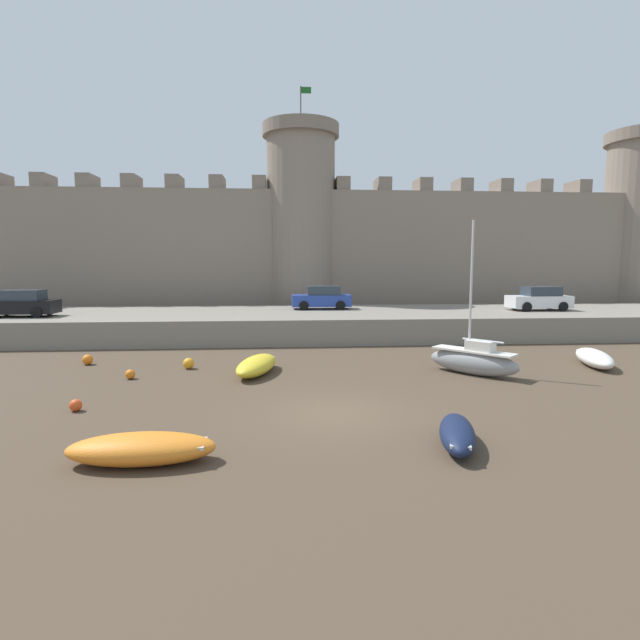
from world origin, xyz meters
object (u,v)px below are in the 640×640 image
object	(u,v)px
rowboat_midflat_right	(142,448)
car_quay_west	(21,304)
mooring_buoy_near_shore	(130,374)
rowboat_foreground_right	(257,365)
mooring_buoy_mid_mud	(189,363)
mooring_buoy_off_centre	(88,360)
car_quay_centre_east	(322,298)
car_quay_east	(539,299)
rowboat_near_channel_right	(457,433)
rowboat_foreground_centre	(594,358)
mooring_buoy_near_channel	(76,405)
sailboat_midflat_centre	(473,360)

from	to	relation	value
rowboat_midflat_right	car_quay_west	world-z (taller)	car_quay_west
mooring_buoy_near_shore	rowboat_foreground_right	bearing A→B (deg)	5.74
mooring_buoy_mid_mud	car_quay_west	bearing A→B (deg)	142.82
mooring_buoy_mid_mud	car_quay_west	world-z (taller)	car_quay_west
mooring_buoy_off_centre	rowboat_foreground_right	bearing A→B (deg)	-17.86
car_quay_centre_east	car_quay_east	distance (m)	14.90
rowboat_near_channel_right	rowboat_foreground_centre	xyz separation A→B (m)	(9.95, 9.51, 0.03)
rowboat_foreground_right	mooring_buoy_near_channel	xyz separation A→B (m)	(-5.60, -4.98, -0.20)
rowboat_foreground_right	rowboat_near_channel_right	distance (m)	10.61
rowboat_near_channel_right	car_quay_east	xyz separation A→B (m)	(13.00, 20.41, 1.94)
rowboat_foreground_right	mooring_buoy_near_shore	bearing A→B (deg)	-174.26
rowboat_midflat_right	rowboat_foreground_centre	bearing A→B (deg)	29.18
sailboat_midflat_centre	mooring_buoy_near_channel	world-z (taller)	sailboat_midflat_centre
rowboat_foreground_centre	mooring_buoy_near_channel	bearing A→B (deg)	-165.43
sailboat_midflat_centre	mooring_buoy_mid_mud	distance (m)	12.61
car_quay_east	car_quay_west	bearing A→B (deg)	-177.51
car_quay_east	mooring_buoy_near_shore	bearing A→B (deg)	-153.37
rowboat_midflat_right	mooring_buoy_off_centre	size ratio (longest dim) A/B	7.32
sailboat_midflat_centre	mooring_buoy_mid_mud	xyz separation A→B (m)	(-12.43, 2.09, -0.39)
rowboat_foreground_centre	mooring_buoy_off_centre	world-z (taller)	rowboat_foreground_centre
sailboat_midflat_centre	mooring_buoy_near_shore	xyz separation A→B (m)	(-14.48, 0.27, -0.45)
rowboat_foreground_centre	car_quay_west	world-z (taller)	car_quay_west
sailboat_midflat_centre	mooring_buoy_off_centre	distance (m)	17.68
car_quay_west	rowboat_midflat_right	bearing A→B (deg)	-57.69
rowboat_foreground_right	mooring_buoy_near_channel	size ratio (longest dim) A/B	10.01
mooring_buoy_near_shore	car_quay_centre_east	distance (m)	16.86
sailboat_midflat_centre	car_quay_east	distance (m)	15.49
rowboat_near_channel_right	mooring_buoy_mid_mud	world-z (taller)	rowboat_near_channel_right
mooring_buoy_near_shore	mooring_buoy_mid_mud	bearing A→B (deg)	41.60
sailboat_midflat_centre	rowboat_near_channel_right	bearing A→B (deg)	-113.96
rowboat_midflat_right	car_quay_centre_east	distance (m)	23.88
rowboat_near_channel_right	car_quay_west	world-z (taller)	car_quay_west
mooring_buoy_near_channel	car_quay_east	world-z (taller)	car_quay_east
rowboat_midflat_right	mooring_buoy_near_channel	xyz separation A→B (m)	(-3.31, 4.48, -0.18)
rowboat_foreground_right	car_quay_east	distance (m)	21.96
rowboat_foreground_right	car_quay_west	size ratio (longest dim) A/B	0.96
mooring_buoy_off_centre	car_quay_centre_east	size ratio (longest dim) A/B	0.12
mooring_buoy_off_centre	car_quay_centre_east	xyz separation A→B (m)	(11.96, 10.93, 2.06)
rowboat_foreground_centre	car_quay_west	bearing A→B (deg)	162.61
rowboat_foreground_right	car_quay_east	world-z (taller)	car_quay_east
mooring_buoy_near_shore	car_quay_centre_east	size ratio (longest dim) A/B	0.10
rowboat_foreground_centre	mooring_buoy_near_shore	xyz separation A→B (m)	(-20.79, -1.05, -0.19)
rowboat_foreground_right	mooring_buoy_off_centre	bearing A→B (deg)	162.14
car_quay_centre_east	car_quay_west	bearing A→B (deg)	-169.15
car_quay_east	car_quay_centre_east	bearing A→B (deg)	171.92
car_quay_east	mooring_buoy_near_channel	bearing A→B (deg)	-145.91
mooring_buoy_near_shore	car_quay_west	bearing A→B (deg)	131.82
car_quay_east	mooring_buoy_off_centre	bearing A→B (deg)	-161.69
mooring_buoy_near_channel	mooring_buoy_mid_mud	bearing A→B (deg)	68.56
rowboat_near_channel_right	rowboat_midflat_right	xyz separation A→B (m)	(-7.94, -0.48, 0.02)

